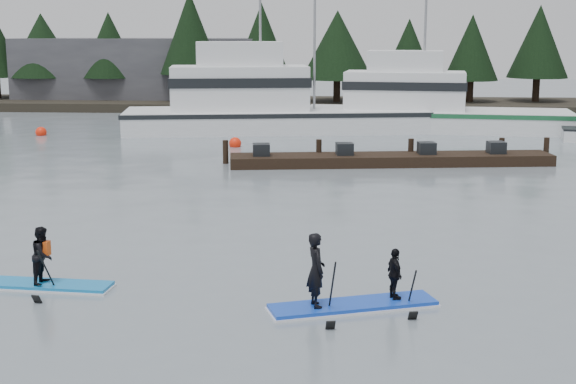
# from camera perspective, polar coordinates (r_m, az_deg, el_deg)

# --- Properties ---
(ground) EXTENTS (160.00, 160.00, 0.00)m
(ground) POSITION_cam_1_polar(r_m,az_deg,el_deg) (17.16, -1.47, -7.58)
(ground) COLOR slate
(ground) RESTS_ON ground
(far_shore) EXTENTS (70.00, 8.00, 0.60)m
(far_shore) POSITION_cam_1_polar(r_m,az_deg,el_deg) (58.41, 2.58, 6.22)
(far_shore) COLOR #2D281E
(far_shore) RESTS_ON ground
(treeline) EXTENTS (60.00, 4.00, 8.00)m
(treeline) POSITION_cam_1_polar(r_m,az_deg,el_deg) (58.44, 2.58, 5.93)
(treeline) COLOR black
(treeline) RESTS_ON ground
(waterfront_building) EXTENTS (18.00, 6.00, 5.00)m
(waterfront_building) POSITION_cam_1_polar(r_m,az_deg,el_deg) (62.22, -10.49, 8.40)
(waterfront_building) COLOR #4C4C51
(waterfront_building) RESTS_ON ground
(fishing_boat_large) EXTENTS (17.28, 7.22, 9.56)m
(fishing_boat_large) POSITION_cam_1_polar(r_m,az_deg,el_deg) (45.30, -1.54, 5.25)
(fishing_boat_large) COLOR white
(fishing_boat_large) RESTS_ON ground
(fishing_boat_medium) EXTENTS (15.27, 5.84, 8.81)m
(fishing_boat_medium) POSITION_cam_1_polar(r_m,az_deg,el_deg) (46.54, 9.91, 5.14)
(fishing_boat_medium) COLOR white
(fishing_boat_medium) RESTS_ON ground
(floating_dock) EXTENTS (13.71, 3.65, 0.45)m
(floating_dock) POSITION_cam_1_polar(r_m,az_deg,el_deg) (34.16, 7.36, 2.30)
(floating_dock) COLOR black
(floating_dock) RESTS_ON ground
(buoy_b) EXTENTS (0.60, 0.60, 0.60)m
(buoy_b) POSITION_cam_1_polar(r_m,az_deg,el_deg) (39.31, -3.78, 3.23)
(buoy_b) COLOR #FF270C
(buoy_b) RESTS_ON ground
(buoy_a) EXTENTS (0.59, 0.59, 0.59)m
(buoy_a) POSITION_cam_1_polar(r_m,az_deg,el_deg) (45.56, -17.14, 3.87)
(buoy_a) COLOR #FF270C
(buoy_a) RESTS_ON ground
(paddleboard_solo) EXTENTS (3.01, 1.15, 1.85)m
(paddleboard_solo) POSITION_cam_1_polar(r_m,az_deg,el_deg) (18.51, -16.97, -5.06)
(paddleboard_solo) COLOR #1478C1
(paddleboard_solo) RESTS_ON ground
(paddleboard_duo) EXTENTS (3.53, 1.91, 2.17)m
(paddleboard_duo) POSITION_cam_1_polar(r_m,az_deg,el_deg) (16.44, 4.35, -6.65)
(paddleboard_duo) COLOR blue
(paddleboard_duo) RESTS_ON ground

